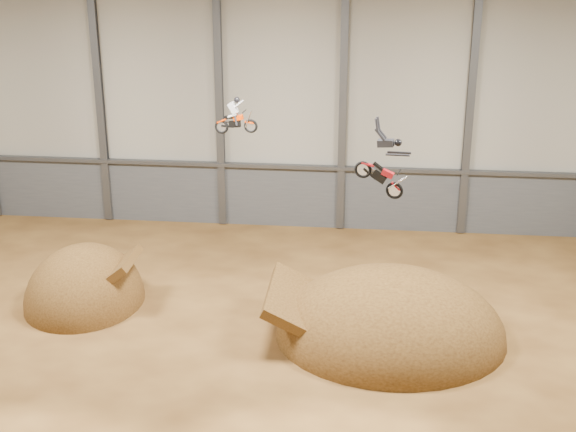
{
  "coord_description": "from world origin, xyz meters",
  "views": [
    {
      "loc": [
        4.81,
        -27.23,
        16.64
      ],
      "look_at": [
        1.53,
        4.0,
        4.73
      ],
      "focal_mm": 50.0,
      "sensor_mm": 36.0,
      "label": 1
    }
  ],
  "objects_px": {
    "takeoff_ramp": "(86,302)",
    "landing_ramp": "(390,336)",
    "fmx_rider_b": "(375,157)",
    "fmx_rider_a": "(236,114)"
  },
  "relations": [
    {
      "from": "landing_ramp",
      "to": "fmx_rider_a",
      "type": "distance_m",
      "value": 11.35
    },
    {
      "from": "landing_ramp",
      "to": "fmx_rider_b",
      "type": "distance_m",
      "value": 8.15
    },
    {
      "from": "landing_ramp",
      "to": "takeoff_ramp",
      "type": "bearing_deg",
      "value": 172.83
    },
    {
      "from": "takeoff_ramp",
      "to": "fmx_rider_a",
      "type": "distance_m",
      "value": 11.25
    },
    {
      "from": "takeoff_ramp",
      "to": "landing_ramp",
      "type": "distance_m",
      "value": 13.89
    },
    {
      "from": "fmx_rider_a",
      "to": "fmx_rider_b",
      "type": "xyz_separation_m",
      "value": [
        5.85,
        -3.46,
        -0.68
      ]
    },
    {
      "from": "landing_ramp",
      "to": "fmx_rider_b",
      "type": "relative_size",
      "value": 3.47
    },
    {
      "from": "landing_ramp",
      "to": "fmx_rider_b",
      "type": "xyz_separation_m",
      "value": [
        -0.9,
        -0.83,
        8.05
      ]
    },
    {
      "from": "fmx_rider_a",
      "to": "landing_ramp",
      "type": "bearing_deg",
      "value": -15.31
    },
    {
      "from": "takeoff_ramp",
      "to": "fmx_rider_b",
      "type": "distance_m",
      "value": 15.41
    }
  ]
}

